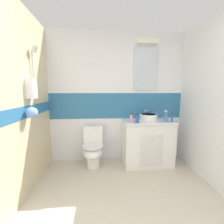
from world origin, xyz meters
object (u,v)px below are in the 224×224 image
Objects in this scene: toothbrush_cup at (166,119)px; deodorant_spray_can at (131,118)px; toilet at (93,148)px; toothpaste_tube_upright at (172,118)px; soap_dispenser at (137,119)px; sink_basin at (148,117)px.

toothbrush_cup is 1.35× the size of deodorant_spray_can.
toilet is 1.52m from toothpaste_tube_upright.
toothbrush_cup is at bearing -7.11° from toilet.
soap_dispenser reaches higher than toothpaste_tube_upright.
toothpaste_tube_upright is 0.98× the size of deodorant_spray_can.
toilet is 1.41m from toothbrush_cup.
sink_basin is 0.41m from deodorant_spray_can.
sink_basin is 0.41m from toothpaste_tube_upright.
sink_basin is at bearing 38.42° from soap_dispenser.
deodorant_spray_can is (-0.71, 0.04, 0.00)m from toothpaste_tube_upright.
toothbrush_cup reaches higher than deodorant_spray_can.
toilet is 4.41× the size of soap_dispenser.
deodorant_spray_can is (0.68, -0.14, 0.58)m from toilet.
soap_dispenser reaches higher than deodorant_spray_can.
sink_basin is 0.50× the size of toilet.
toilet is at bearing 172.62° from toothpaste_tube_upright.
soap_dispenser reaches higher than toilet.
toothbrush_cup is at bearing 2.24° from soap_dispenser.
toothpaste_tube_upright is (0.35, -0.21, 0.01)m from sink_basin.
toilet is 4.77× the size of deodorant_spray_can.
sink_basin reaches higher than deodorant_spray_can.
deodorant_spray_can is at bearing 177.06° from toothpaste_tube_upright.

